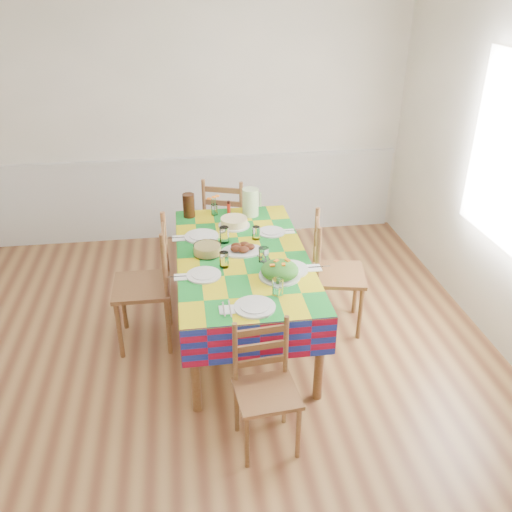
# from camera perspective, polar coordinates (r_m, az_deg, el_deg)

# --- Properties ---
(room) EXTENTS (4.58, 5.08, 2.78)m
(room) POSITION_cam_1_polar(r_m,az_deg,el_deg) (3.45, -4.83, 4.89)
(room) COLOR brown
(room) RESTS_ON ground
(wainscot) EXTENTS (4.41, 0.06, 0.92)m
(wainscot) POSITION_cam_1_polar(r_m,az_deg,el_deg) (6.08, -6.10, 6.44)
(wainscot) COLOR silver
(wainscot) RESTS_ON room
(dining_table) EXTENTS (1.01, 1.88, 0.73)m
(dining_table) POSITION_cam_1_polar(r_m,az_deg,el_deg) (4.25, -1.45, -0.79)
(dining_table) COLOR brown
(dining_table) RESTS_ON room
(setting_near_head) EXTENTS (0.45, 0.30, 0.13)m
(setting_near_head) POSITION_cam_1_polar(r_m,az_deg,el_deg) (3.59, 0.66, -4.63)
(setting_near_head) COLOR silver
(setting_near_head) RESTS_ON dining_table
(setting_left_near) EXTENTS (0.46, 0.27, 0.12)m
(setting_left_near) POSITION_cam_1_polar(r_m,az_deg,el_deg) (3.97, -4.82, -1.40)
(setting_left_near) COLOR silver
(setting_left_near) RESTS_ON dining_table
(setting_left_far) EXTENTS (0.52, 0.31, 0.14)m
(setting_left_far) POSITION_cam_1_polar(r_m,az_deg,el_deg) (4.46, -4.99, 2.13)
(setting_left_far) COLOR silver
(setting_left_far) RESTS_ON dining_table
(setting_right_near) EXTENTS (0.52, 0.30, 0.13)m
(setting_right_near) POSITION_cam_1_polar(r_m,az_deg,el_deg) (4.02, 2.64, -0.86)
(setting_right_near) COLOR silver
(setting_right_near) RESTS_ON dining_table
(setting_right_far) EXTENTS (0.44, 0.25, 0.11)m
(setting_right_far) POSITION_cam_1_polar(r_m,az_deg,el_deg) (4.52, 1.12, 2.52)
(setting_right_far) COLOR silver
(setting_right_far) RESTS_ON dining_table
(meat_platter) EXTENTS (0.33, 0.24, 0.06)m
(meat_platter) POSITION_cam_1_polar(r_m,az_deg,el_deg) (4.25, -1.48, 0.77)
(meat_platter) COLOR silver
(meat_platter) RESTS_ON dining_table
(salad_platter) EXTENTS (0.30, 0.30, 0.13)m
(salad_platter) POSITION_cam_1_polar(r_m,az_deg,el_deg) (3.89, 2.52, -1.57)
(salad_platter) COLOR silver
(salad_platter) RESTS_ON dining_table
(pasta_bowl) EXTENTS (0.22, 0.22, 0.08)m
(pasta_bowl) POSITION_cam_1_polar(r_m,az_deg,el_deg) (4.22, -5.15, 0.68)
(pasta_bowl) COLOR white
(pasta_bowl) RESTS_ON dining_table
(cake) EXTENTS (0.27, 0.27, 0.08)m
(cake) POSITION_cam_1_polar(r_m,az_deg,el_deg) (4.68, -2.32, 3.57)
(cake) COLOR silver
(cake) RESTS_ON dining_table
(serving_utensils) EXTENTS (0.12, 0.28, 0.01)m
(serving_utensils) POSITION_cam_1_polar(r_m,az_deg,el_deg) (4.14, 1.02, -0.31)
(serving_utensils) COLOR black
(serving_utensils) RESTS_ON dining_table
(flower_vase) EXTENTS (0.12, 0.10, 0.20)m
(flower_vase) POSITION_cam_1_polar(r_m,az_deg,el_deg) (4.89, -4.43, 5.20)
(flower_vase) COLOR white
(flower_vase) RESTS_ON dining_table
(hot_sauce) EXTENTS (0.03, 0.03, 0.13)m
(hot_sauce) POSITION_cam_1_polar(r_m,az_deg,el_deg) (4.90, -2.89, 5.10)
(hot_sauce) COLOR red
(hot_sauce) RESTS_ON dining_table
(green_pitcher) EXTENTS (0.15, 0.15, 0.25)m
(green_pitcher) POSITION_cam_1_polar(r_m,az_deg,el_deg) (4.86, -0.59, 5.69)
(green_pitcher) COLOR #B0D596
(green_pitcher) RESTS_ON dining_table
(tea_pitcher) EXTENTS (0.11, 0.11, 0.21)m
(tea_pitcher) POSITION_cam_1_polar(r_m,az_deg,el_deg) (4.87, -7.09, 5.31)
(tea_pitcher) COLOR black
(tea_pitcher) RESTS_ON dining_table
(name_card) EXTENTS (0.07, 0.02, 0.02)m
(name_card) POSITION_cam_1_polar(r_m,az_deg,el_deg) (3.47, 0.66, -6.37)
(name_card) COLOR silver
(name_card) RESTS_ON dining_table
(chair_near) EXTENTS (0.41, 0.39, 0.85)m
(chair_near) POSITION_cam_1_polar(r_m,az_deg,el_deg) (3.42, 0.99, -13.80)
(chair_near) COLOR brown
(chair_near) RESTS_ON room
(chair_far) EXTENTS (0.54, 0.52, 0.96)m
(chair_far) POSITION_cam_1_polar(r_m,az_deg,el_deg) (5.39, -3.09, 3.52)
(chair_far) COLOR brown
(chair_far) RESTS_ON room
(chair_left) EXTENTS (0.44, 0.46, 1.04)m
(chair_left) POSITION_cam_1_polar(r_m,az_deg,el_deg) (4.31, -11.29, -3.07)
(chair_left) COLOR brown
(chair_left) RESTS_ON room
(chair_right) EXTENTS (0.50, 0.52, 0.99)m
(chair_right) POSITION_cam_1_polar(r_m,az_deg,el_deg) (4.48, 8.10, -1.90)
(chair_right) COLOR brown
(chair_right) RESTS_ON room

